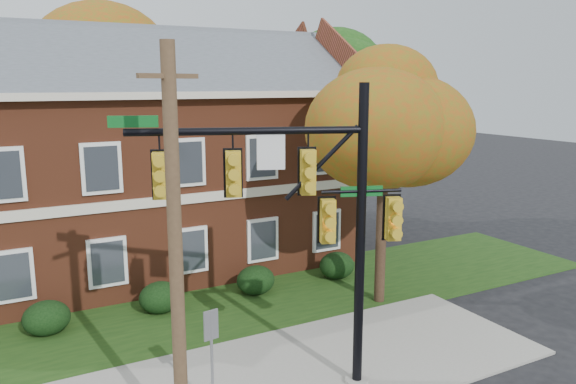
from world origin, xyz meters
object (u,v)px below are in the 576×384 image
tree_right_rear (345,71)px  utility_pole (176,257)px  tree_near_right (393,110)px  hedge_center (160,297)px  sign_post (211,344)px  hedge_far_right (337,265)px  tree_far_rear (109,57)px  traffic_signal (305,207)px  hedge_left (47,318)px  apartment_building (119,148)px  hedge_right (256,280)px

tree_right_rear → utility_pole: 19.04m
tree_near_right → tree_right_rear: tree_right_rear is taller
hedge_center → sign_post: (-0.52, -6.26, 1.18)m
hedge_far_right → tree_near_right: size_ratio=0.16×
tree_far_rear → traffic_signal: (0.48, -19.52, -4.16)m
tree_near_right → tree_right_rear: bearing=65.4°
traffic_signal → sign_post: 3.80m
sign_post → hedge_left: bearing=104.7°
apartment_building → traffic_signal: size_ratio=2.49×
tree_near_right → tree_far_rear: bearing=110.3°
tree_right_rear → sign_post: tree_right_rear is taller
apartment_building → utility_pole: 12.71m
sign_post → hedge_center: bearing=74.5°
hedge_left → sign_post: bearing=-64.6°
tree_near_right → traffic_signal: bearing=-146.4°
tree_near_right → tree_far_rear: size_ratio=0.74×
sign_post → tree_right_rear: bearing=35.6°
tree_right_rear → hedge_right: bearing=-142.0°
hedge_far_right → traffic_signal: size_ratio=0.19×
apartment_building → hedge_left: size_ratio=13.43×
hedge_center → traffic_signal: traffic_signal is taller
tree_near_right → sign_post: bearing=-156.1°
tree_far_rear → hedge_far_right: bearing=-66.6°
hedge_far_right → tree_right_rear: 10.66m
hedge_center → tree_far_rear: tree_far_rear is taller
apartment_building → hedge_left: 7.73m
utility_pole → hedge_right: bearing=36.8°
utility_pole → sign_post: (1.06, 1.07, -2.51)m
apartment_building → traffic_signal: 11.83m
apartment_building → traffic_signal: apartment_building is taller
hedge_left → hedge_right: same height
utility_pole → apartment_building: bearing=64.4°
hedge_left → tree_near_right: bearing=-14.8°
hedge_right → tree_near_right: size_ratio=0.16×
apartment_building → sign_post: bearing=-92.6°
hedge_center → hedge_far_right: same height
hedge_left → hedge_center: bearing=0.0°
utility_pole → tree_near_right: bearing=8.6°
apartment_building → tree_far_rear: size_ratio=1.63×
traffic_signal → apartment_building: bearing=118.7°
apartment_building → hedge_center: 6.89m
hedge_right → tree_near_right: bearing=-37.3°
apartment_building → hedge_left: bearing=-123.7°
hedge_left → utility_pole: bearing=-75.4°
apartment_building → utility_pole: apartment_building is taller
tree_right_rear → apartment_building: bearing=-175.7°
apartment_building → sign_post: apartment_building is taller
tree_near_right → sign_post: (-7.75, -3.43, -4.97)m
hedge_far_right → tree_near_right: (0.22, -2.83, 6.14)m
hedge_right → apartment_building: bearing=123.7°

